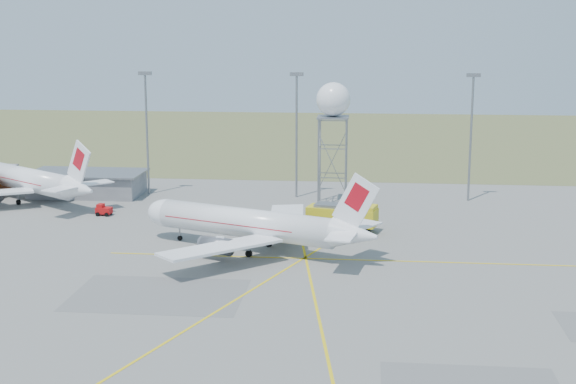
# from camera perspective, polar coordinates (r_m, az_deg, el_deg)

# --- Properties ---
(ground) EXTENTS (400.00, 400.00, 0.00)m
(ground) POSITION_cam_1_polar(r_m,az_deg,el_deg) (69.19, 4.04, -11.85)
(ground) COLOR gray
(ground) RESTS_ON ground
(grass_strip) EXTENTS (400.00, 120.00, 0.03)m
(grass_strip) POSITION_cam_1_polar(r_m,az_deg,el_deg) (205.32, 5.24, 3.85)
(grass_strip) COLOR #5D6537
(grass_strip) RESTS_ON ground
(building_grey) EXTENTS (19.00, 10.00, 3.90)m
(building_grey) POSITION_cam_1_polar(r_m,az_deg,el_deg) (138.08, -14.10, 0.59)
(building_grey) COLOR gray
(building_grey) RESTS_ON ground
(mast_a) EXTENTS (2.20, 0.50, 20.50)m
(mast_a) POSITION_cam_1_polar(r_m,az_deg,el_deg) (135.41, -10.02, 4.88)
(mast_a) COLOR gray
(mast_a) RESTS_ON ground
(mast_b) EXTENTS (2.20, 0.50, 20.50)m
(mast_b) POSITION_cam_1_polar(r_m,az_deg,el_deg) (130.90, 0.61, 4.83)
(mast_b) COLOR gray
(mast_b) RESTS_ON ground
(mast_c) EXTENTS (2.20, 0.50, 20.50)m
(mast_c) POSITION_cam_1_polar(r_m,az_deg,el_deg) (131.42, 12.90, 4.56)
(mast_c) COLOR gray
(mast_c) RESTS_ON ground
(airliner_main) EXTENTS (31.54, 29.57, 11.13)m
(airliner_main) POSITION_cam_1_polar(r_m,az_deg,el_deg) (100.35, -2.72, -2.31)
(airliner_main) COLOR white
(airliner_main) RESTS_ON ground
(airliner_far) EXTENTS (29.77, 27.47, 11.25)m
(airliner_far) POSITION_cam_1_polar(r_m,az_deg,el_deg) (135.78, -18.05, 0.82)
(airliner_far) COLOR white
(airliner_far) RESTS_ON ground
(radar_tower) EXTENTS (5.32, 5.32, 19.25)m
(radar_tower) POSITION_cam_1_polar(r_m,az_deg,el_deg) (126.15, 3.21, 3.97)
(radar_tower) COLOR gray
(radar_tower) RESTS_ON ground
(fire_truck) EXTENTS (10.07, 5.68, 3.83)m
(fire_truck) POSITION_cam_1_polar(r_m,az_deg,el_deg) (110.49, 4.00, -1.86)
(fire_truck) COLOR gold
(fire_truck) RESTS_ON ground
(baggage_tug) EXTENTS (2.34, 1.94, 1.73)m
(baggage_tug) POSITION_cam_1_polar(r_m,az_deg,el_deg) (122.81, -12.97, -1.33)
(baggage_tug) COLOR #B80D0E
(baggage_tug) RESTS_ON ground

